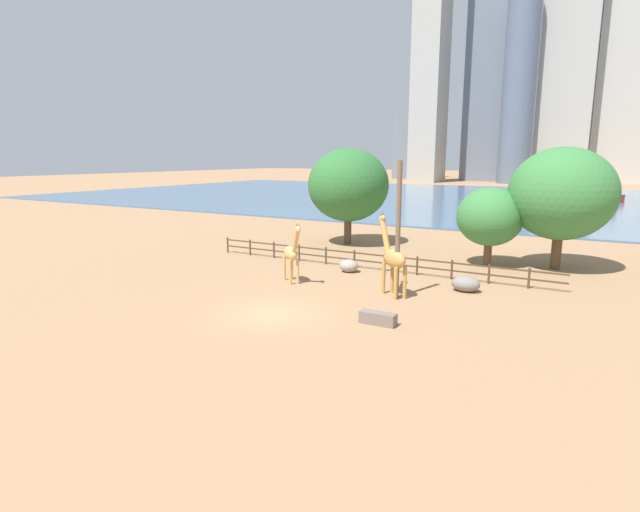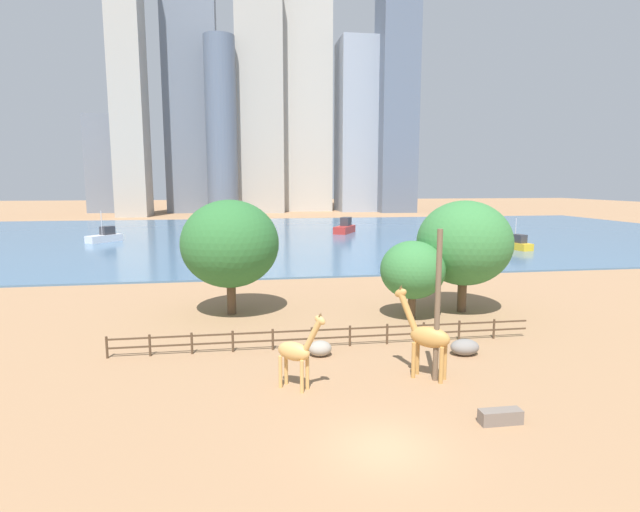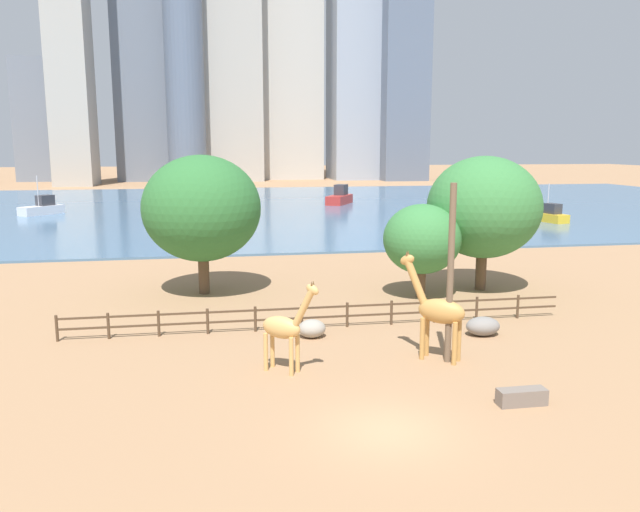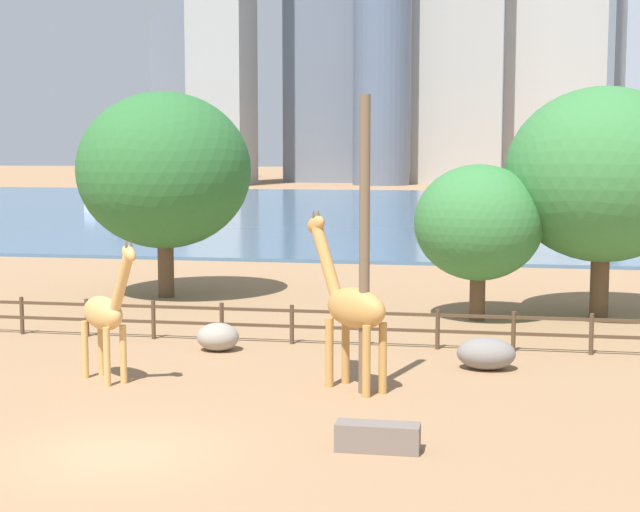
# 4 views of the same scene
# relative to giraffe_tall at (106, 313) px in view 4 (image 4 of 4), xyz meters

# --- Properties ---
(ground_plane) EXTENTS (400.00, 400.00, 0.00)m
(ground_plane) POSITION_rel_giraffe_tall_xyz_m (2.67, 73.97, -1.91)
(ground_plane) COLOR #9E7551
(harbor_water) EXTENTS (180.00, 86.00, 0.20)m
(harbor_water) POSITION_rel_giraffe_tall_xyz_m (2.67, 70.97, -1.81)
(harbor_water) COLOR #476B8C
(harbor_water) RESTS_ON ground
(giraffe_tall) EXTENTS (2.43, 2.11, 4.03)m
(giraffe_tall) POSITION_rel_giraffe_tall_xyz_m (0.00, 0.00, 0.00)
(giraffe_tall) COLOR tan
(giraffe_tall) RESTS_ON ground
(giraffe_companion) EXTENTS (2.75, 2.42, 4.75)m
(giraffe_companion) POSITION_rel_giraffe_tall_xyz_m (6.76, 0.38, 0.32)
(giraffe_companion) COLOR #C18C47
(giraffe_companion) RESTS_ON ground
(utility_pole) EXTENTS (0.28, 0.28, 7.79)m
(utility_pole) POSITION_rel_giraffe_tall_xyz_m (7.14, 0.02, 1.99)
(utility_pole) COLOR brown
(utility_pole) RESTS_ON ground
(boulder_near_fence) EXTENTS (1.70, 1.25, 0.94)m
(boulder_near_fence) POSITION_rel_giraffe_tall_xyz_m (10.29, 3.36, -1.44)
(boulder_near_fence) COLOR gray
(boulder_near_fence) RESTS_ON ground
(boulder_by_pole) EXTENTS (1.35, 1.19, 0.89)m
(boulder_by_pole) POSITION_rel_giraffe_tall_xyz_m (1.87, 4.51, -1.46)
(boulder_by_pole) COLOR gray
(boulder_by_pole) RESTS_ON ground
(feeding_trough) EXTENTS (1.80, 0.60, 0.60)m
(feeding_trough) POSITION_rel_giraffe_tall_xyz_m (8.09, -4.83, -1.61)
(feeding_trough) COLOR #72665B
(feeding_trough) RESTS_ON ground
(enclosure_fence) EXTENTS (26.12, 0.14, 1.30)m
(enclosure_fence) POSITION_rel_giraffe_tall_xyz_m (2.23, 5.97, -1.14)
(enclosure_fence) COLOR #4C3826
(enclosure_fence) RESTS_ON ground
(tree_left_large) EXTENTS (7.38, 7.38, 8.77)m
(tree_left_large) POSITION_rel_giraffe_tall_xyz_m (-3.42, 14.86, 3.53)
(tree_left_large) COLOR brown
(tree_left_large) RESTS_ON ground
(tree_center_broad) EXTENTS (7.26, 7.26, 8.68)m
(tree_center_broad) POSITION_rel_giraffe_tall_xyz_m (14.40, 12.80, 3.49)
(tree_center_broad) COLOR brown
(tree_center_broad) RESTS_ON ground
(tree_right_tall) EXTENTS (4.78, 4.78, 5.81)m
(tree_right_tall) POSITION_rel_giraffe_tall_xyz_m (9.87, 11.55, 1.74)
(tree_right_tall) COLOR brown
(tree_right_tall) RESTS_ON ground
(boat_sailboat) EXTENTS (5.30, 5.81, 5.22)m
(boat_sailboat) POSITION_rel_giraffe_tall_xyz_m (-25.28, 64.19, -0.84)
(boat_sailboat) COLOR silver
(boat_sailboat) RESTS_ON harbor_water
(boat_tug) EXTENTS (5.50, 7.22, 3.03)m
(boat_tug) POSITION_rel_giraffe_tall_xyz_m (17.35, 72.51, -0.68)
(boat_tug) COLOR #B22D28
(boat_tug) RESTS_ON harbor_water
(skyline_block_left) EXTENTS (9.50, 9.50, 53.75)m
(skyline_block_left) POSITION_rel_giraffe_tall_xyz_m (-8.35, 137.44, 24.97)
(skyline_block_left) COLOR slate
(skyline_block_left) RESTS_ON ground
(skyline_block_right) EXTENTS (8.69, 14.32, 31.87)m
(skyline_block_right) POSITION_rel_giraffe_tall_xyz_m (-48.36, 156.72, 14.02)
(skyline_block_right) COLOR slate
(skyline_block_right) RESTS_ON ground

